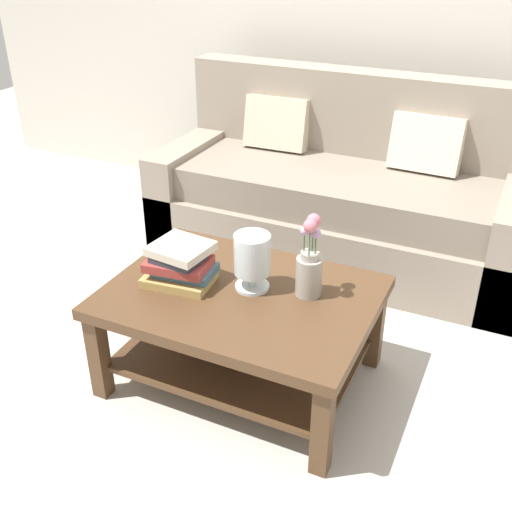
% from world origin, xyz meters
% --- Properties ---
extents(ground_plane, '(10.00, 10.00, 0.00)m').
position_xyz_m(ground_plane, '(0.00, 0.00, 0.00)').
color(ground_plane, '#B7B2A8').
extents(back_wall, '(6.40, 0.12, 2.70)m').
position_xyz_m(back_wall, '(0.00, 1.65, 1.35)').
color(back_wall, beige).
rests_on(back_wall, ground).
extents(couch, '(2.20, 0.90, 1.06)m').
position_xyz_m(couch, '(0.03, 0.93, 0.36)').
color(couch, gray).
rests_on(couch, ground).
extents(coffee_table, '(1.13, 0.82, 0.46)m').
position_xyz_m(coffee_table, '(0.03, -0.44, 0.33)').
color(coffee_table, '#4C331E').
rests_on(coffee_table, ground).
extents(book_stack_main, '(0.31, 0.25, 0.18)m').
position_xyz_m(book_stack_main, '(-0.24, -0.48, 0.55)').
color(book_stack_main, tan).
rests_on(book_stack_main, coffee_table).
extents(glass_hurricane_vase, '(0.15, 0.15, 0.25)m').
position_xyz_m(glass_hurricane_vase, '(0.06, -0.39, 0.61)').
color(glass_hurricane_vase, silver).
rests_on(glass_hurricane_vase, coffee_table).
extents(flower_pitcher, '(0.11, 0.12, 0.36)m').
position_xyz_m(flower_pitcher, '(0.30, -0.33, 0.60)').
color(flower_pitcher, '#9E998E').
rests_on(flower_pitcher, coffee_table).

